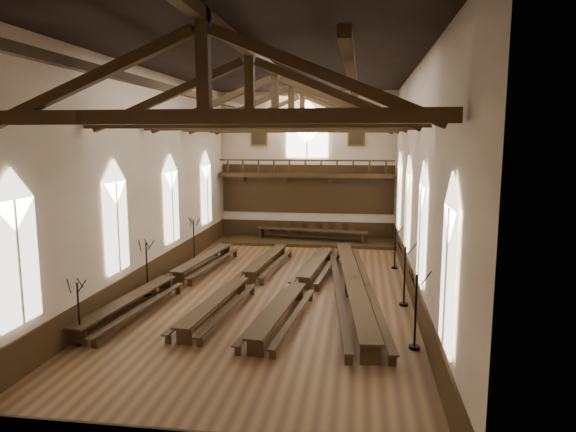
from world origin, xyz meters
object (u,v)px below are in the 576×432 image
Objects in this scene: candelabrum_right_mid at (404,287)px; candelabrum_right_far at (395,256)px; dais at (311,241)px; candelabrum_right_near at (415,325)px; refectory_row_d at (352,282)px; refectory_row_b at (246,278)px; candelabrum_left_far at (194,248)px; candelabrum_left_mid at (147,279)px; candelabrum_left_near at (80,325)px; refectory_row_a at (173,278)px; refectory_row_c at (301,284)px; high_table at (311,231)px.

candelabrum_right_mid reaches higher than candelabrum_right_far.
dais is 4.25× the size of candelabrum_right_near.
candelabrum_right_far is (0.00, 10.70, -0.12)m from candelabrum_right_near.
candelabrum_right_far is (2.16, 5.04, 0.11)m from refectory_row_d.
refectory_row_b is 6.30m from candelabrum_left_far.
candelabrum_left_mid is 1.10× the size of candelabrum_right_far.
candelabrum_left_near reaches higher than refectory_row_b.
dais is at bearing 64.38° from candelabrum_left_mid.
candelabrum_right_near reaches higher than candelabrum_right_mid.
refectory_row_a reaches higher than refectory_row_b.
candelabrum_left_mid is 6.40m from candelabrum_left_far.
candelabrum_right_far is at bearing 47.19° from candelabrum_left_near.
candelabrum_right_near reaches higher than dais.
refectory_row_d is at bearing -29.20° from candelabrum_left_far.
candelabrum_right_near reaches higher than candelabrum_left_far.
candelabrum_right_mid is (4.38, -0.79, 0.30)m from refectory_row_c.
candelabrum_left_near is at bearing -108.40° from high_table.
candelabrum_left_near is 16.33m from candelabrum_right_far.
refectory_row_d is at bearing -75.27° from dais.
high_table is 2.98× the size of candelabrum_left_far.
candelabrum_left_mid is (-0.00, 5.53, 0.07)m from candelabrum_left_near.
candelabrum_left_mid is (-6.01, -12.53, -0.03)m from high_table.
candelabrum_right_near is (11.10, 1.28, 0.12)m from candelabrum_left_near.
refectory_row_d is at bearing 37.82° from candelabrum_left_near.
high_table is at bearing 64.38° from candelabrum_left_mid.
candelabrum_right_near is (7.04, -5.84, 0.31)m from refectory_row_b.
candelabrum_left_mid is at bearing -115.62° from high_table.
refectory_row_a is 11.68m from candelabrum_right_near.
high_table is 3.27× the size of candelabrum_left_near.
candelabrum_left_mid reaches higher than dais.
refectory_row_a is at bearing -114.83° from high_table.
refectory_row_c is at bearing -170.13° from refectory_row_d.
candelabrum_left_far reaches higher than refectory_row_d.
candelabrum_right_near is (11.10, -10.65, 0.05)m from candelabrum_left_far.
refectory_row_d is at bearing 8.92° from candelabrum_left_mid.
refectory_row_a is 1.25× the size of dais.
refectory_row_a is 11.66m from candelabrum_right_far.
candelabrum_right_mid reaches higher than candelabrum_left_near.
candelabrum_left_mid is (-6.01, -12.53, 0.67)m from dais.
refectory_row_d is 1.32× the size of dais.
candelabrum_right_near is at bearing -43.82° from candelabrum_left_far.
refectory_row_d is 5.96× the size of candelabrum_left_far.
candelabrum_left_near is at bearing -152.56° from candelabrum_right_mid.
refectory_row_c is at bearing -86.49° from dais.
candelabrum_left_mid is (-0.73, -1.11, 0.24)m from refectory_row_a.
candelabrum_right_near is at bearing -90.00° from candelabrum_right_far.
candelabrum_left_near is 1.00× the size of candelabrum_right_far.
candelabrum_left_far is (-6.01, -6.14, 0.67)m from dais.
candelabrum_right_near is at bearing 6.58° from candelabrum_left_near.
candelabrum_left_near is 11.17m from candelabrum_right_near.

